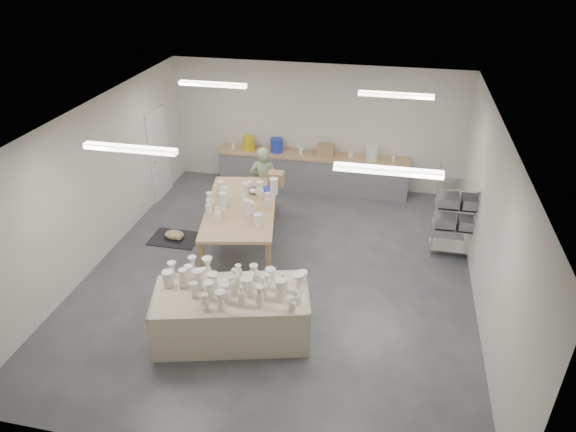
% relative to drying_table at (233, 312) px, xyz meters
% --- Properties ---
extents(room, '(8.00, 8.02, 3.00)m').
position_rel_drying_table_xyz_m(room, '(0.23, 1.86, 1.60)').
color(room, '#424449').
rests_on(room, ground).
extents(back_counter, '(4.60, 0.60, 1.24)m').
position_rel_drying_table_xyz_m(back_counter, '(0.33, 5.45, 0.03)').
color(back_counter, '#AF7E55').
rests_on(back_counter, ground).
extents(wire_shelf, '(0.88, 0.48, 1.80)m').
position_rel_drying_table_xyz_m(wire_shelf, '(3.54, 3.17, 0.46)').
color(wire_shelf, silver).
rests_on(wire_shelf, ground).
extents(drying_table, '(2.57, 1.70, 1.20)m').
position_rel_drying_table_xyz_m(drying_table, '(0.00, 0.00, 0.00)').
color(drying_table, olive).
rests_on(drying_table, ground).
extents(work_table, '(1.80, 2.83, 1.35)m').
position_rel_drying_table_xyz_m(work_table, '(-0.55, 2.55, 0.53)').
color(work_table, '#AF7E55').
rests_on(work_table, ground).
extents(rug, '(1.00, 0.70, 0.02)m').
position_rel_drying_table_xyz_m(rug, '(-2.07, 2.50, -0.45)').
color(rug, black).
rests_on(rug, ground).
extents(cat, '(0.48, 0.41, 0.18)m').
position_rel_drying_table_xyz_m(cat, '(-2.05, 2.49, -0.35)').
color(cat, white).
rests_on(cat, rug).
extents(potter, '(0.66, 0.50, 1.64)m').
position_rel_drying_table_xyz_m(potter, '(-0.49, 3.87, 0.36)').
color(potter, gray).
rests_on(potter, ground).
extents(red_stool, '(0.48, 0.48, 0.35)m').
position_rel_drying_table_xyz_m(red_stool, '(-0.49, 4.14, -0.14)').
color(red_stool, '#A72117').
rests_on(red_stool, ground).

